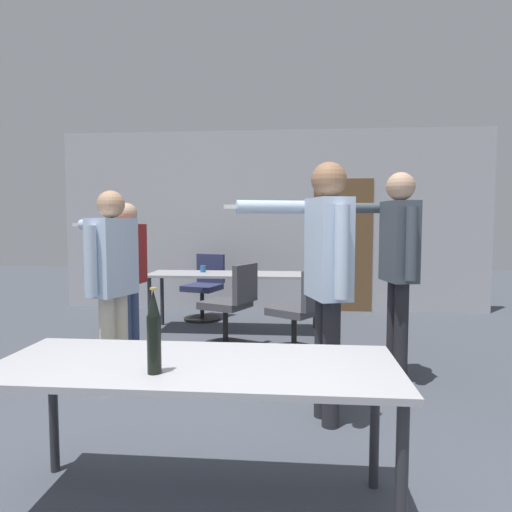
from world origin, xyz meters
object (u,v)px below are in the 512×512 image
person_right_polo (326,264)px  person_far_watching (397,253)px  beer_bottle (154,333)px  office_chair_mid_tucked (231,308)px  drink_cup (203,269)px  office_chair_side_rolled (205,289)px  person_left_plaid (111,271)px  office_chair_near_pushed (300,314)px  person_center_tall (126,266)px

person_right_polo → person_far_watching: size_ratio=0.99×
person_right_polo → beer_bottle: size_ratio=4.81×
office_chair_mid_tucked → drink_cup: (-0.49, 0.84, 0.34)m
person_far_watching → office_chair_side_rolled: size_ratio=1.97×
office_chair_mid_tucked → drink_cup: office_chair_mid_tucked is taller
person_left_plaid → office_chair_near_pushed: 2.06m
person_far_watching → beer_bottle: bearing=134.2°
office_chair_near_pushed → office_chair_side_rolled: bearing=74.3°
office_chair_near_pushed → drink_cup: bearing=85.7°
beer_bottle → person_left_plaid: bearing=117.8°
person_center_tall → office_chair_side_rolled: (0.40, 1.95, -0.52)m
person_center_tall → office_chair_mid_tucked: size_ratio=1.69×
office_chair_side_rolled → beer_bottle: size_ratio=2.46×
person_left_plaid → drink_cup: person_left_plaid is taller
person_right_polo → person_far_watching: 1.10m
person_far_watching → person_center_tall: size_ratio=1.15×
person_right_polo → person_center_tall: (-1.91, 1.32, -0.16)m
office_chair_near_pushed → drink_cup: 1.63m
person_left_plaid → beer_bottle: person_left_plaid is taller
beer_bottle → drink_cup: beer_bottle is taller
office_chair_mid_tucked → office_chair_side_rolled: bearing=46.4°
drink_cup → person_center_tall: bearing=-110.7°
person_right_polo → office_chair_near_pushed: person_right_polo is taller
beer_bottle → office_chair_near_pushed: bearing=77.3°
person_center_tall → office_chair_near_pushed: bearing=-71.9°
office_chair_side_rolled → office_chair_near_pushed: bearing=147.7°
person_right_polo → person_left_plaid: (-1.70, 0.44, -0.11)m
person_far_watching → office_chair_side_rolled: (-2.17, 2.39, -0.69)m
office_chair_near_pushed → drink_cup: size_ratio=10.54×
person_left_plaid → office_chair_mid_tucked: bearing=-12.2°
person_right_polo → beer_bottle: 1.50m
drink_cup → person_far_watching: bearing=-40.8°
drink_cup → office_chair_near_pushed: bearing=-38.4°
person_center_tall → beer_bottle: 2.79m
office_chair_near_pushed → beer_bottle: beer_bottle is taller
person_center_tall → office_chair_mid_tucked: (0.99, 0.50, -0.51)m
person_right_polo → person_center_tall: bearing=38.7°
office_chair_side_rolled → office_chair_mid_tucked: bearing=129.6°
person_far_watching → office_chair_mid_tucked: person_far_watching is taller
office_chair_side_rolled → person_center_tall: bearing=95.8°
office_chair_mid_tucked → drink_cup: bearing=54.2°
person_far_watching → drink_cup: (-2.07, 1.78, -0.34)m
person_far_watching → office_chair_mid_tucked: 1.96m
office_chair_near_pushed → drink_cup: office_chair_near_pushed is taller
person_far_watching → office_chair_mid_tucked: bearing=48.3°
person_center_tall → office_chair_near_pushed: person_center_tall is taller
beer_bottle → drink_cup: (-0.59, 3.90, -0.13)m
person_far_watching → office_chair_near_pushed: (-0.82, 0.80, -0.71)m
person_center_tall → drink_cup: size_ratio=18.50×
office_chair_near_pushed → beer_bottle: (-0.66, -2.91, 0.50)m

